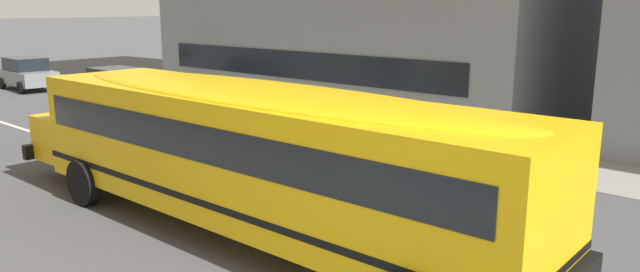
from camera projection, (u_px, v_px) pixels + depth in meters
name	position (u px, v px, depth m)	size (l,w,h in m)	color
ground_plane	(304.00, 219.00, 12.08)	(400.00, 400.00, 0.00)	#4C4C4F
sidewalk_far	(474.00, 153.00, 17.44)	(120.00, 3.00, 0.01)	gray
lane_centreline	(304.00, 219.00, 12.08)	(110.00, 0.16, 0.01)	silver
school_bus	(248.00, 145.00, 11.00)	(12.94, 3.06, 2.89)	yellow
parked_car_black_by_entrance	(118.00, 87.00, 25.38)	(3.94, 1.96, 1.64)	black
parked_car_grey_by_lamppost	(27.00, 73.00, 30.42)	(3.98, 2.03, 1.64)	gray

